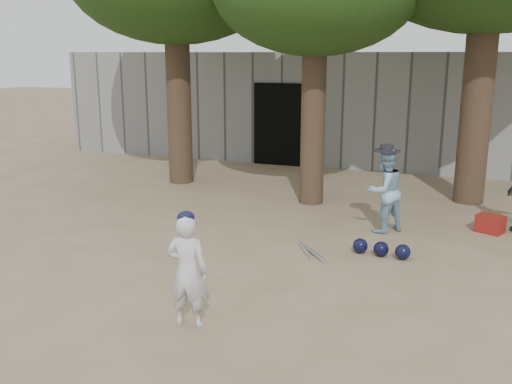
% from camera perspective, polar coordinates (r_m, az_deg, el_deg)
% --- Properties ---
extents(ground, '(70.00, 70.00, 0.00)m').
position_cam_1_polar(ground, '(8.16, -6.49, -7.71)').
color(ground, '#937C5E').
rests_on(ground, ground).
extents(boy_player, '(0.50, 0.36, 1.29)m').
position_cam_1_polar(boy_player, '(6.36, -6.87, -7.84)').
color(boy_player, silver).
rests_on(boy_player, ground).
extents(spectator_blue, '(0.87, 0.88, 1.43)m').
position_cam_1_polar(spectator_blue, '(9.84, 12.72, 0.13)').
color(spectator_blue, '#87B3D1').
rests_on(spectator_blue, ground).
extents(red_bag, '(0.52, 0.47, 0.30)m').
position_cam_1_polar(red_bag, '(10.48, 22.38, -2.95)').
color(red_bag, maroon).
rests_on(red_bag, ground).
extents(back_building, '(16.00, 5.24, 3.00)m').
position_cam_1_polar(back_building, '(17.49, 9.06, 8.73)').
color(back_building, gray).
rests_on(back_building, ground).
extents(helmet_row, '(0.87, 0.29, 0.23)m').
position_cam_1_polar(helmet_row, '(8.78, 12.41, -5.57)').
color(helmet_row, black).
rests_on(helmet_row, ground).
extents(bat_pile, '(0.64, 0.73, 0.06)m').
position_cam_1_polar(bat_pile, '(8.76, 5.41, -5.97)').
color(bat_pile, silver).
rests_on(bat_pile, ground).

